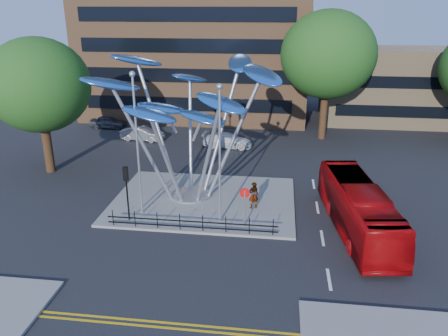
# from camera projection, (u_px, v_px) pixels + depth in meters

# --- Properties ---
(ground) EXTENTS (120.00, 120.00, 0.00)m
(ground) POSITION_uv_depth(u_px,v_px,m) (203.00, 249.00, 23.66)
(ground) COLOR black
(ground) RESTS_ON ground
(traffic_island) EXTENTS (12.00, 9.00, 0.15)m
(traffic_island) POSITION_uv_depth(u_px,v_px,m) (204.00, 200.00, 29.32)
(traffic_island) COLOR slate
(traffic_island) RESTS_ON ground
(double_yellow_near) EXTENTS (40.00, 0.12, 0.01)m
(double_yellow_near) POSITION_uv_depth(u_px,v_px,m) (178.00, 324.00, 18.09)
(double_yellow_near) COLOR gold
(double_yellow_near) RESTS_ON ground
(double_yellow_far) EXTENTS (40.00, 0.12, 0.01)m
(double_yellow_far) POSITION_uv_depth(u_px,v_px,m) (177.00, 329.00, 17.81)
(double_yellow_far) COLOR gold
(double_yellow_far) RESTS_ON ground
(low_building_near) EXTENTS (15.00, 8.00, 8.00)m
(low_building_near) POSITION_uv_depth(u_px,v_px,m) (392.00, 86.00, 48.18)
(low_building_near) COLOR tan
(low_building_near) RESTS_ON ground
(tree_right) EXTENTS (8.80, 8.80, 12.11)m
(tree_right) POSITION_uv_depth(u_px,v_px,m) (328.00, 55.00, 40.29)
(tree_right) COLOR black
(tree_right) RESTS_ON ground
(tree_left) EXTENTS (7.60, 7.60, 10.32)m
(tree_left) POSITION_uv_depth(u_px,v_px,m) (39.00, 85.00, 32.23)
(tree_left) COLOR black
(tree_left) RESTS_ON ground
(leaf_sculpture) EXTENTS (12.72, 9.54, 9.51)m
(leaf_sculpture) POSITION_uv_depth(u_px,v_px,m) (188.00, 98.00, 27.69)
(leaf_sculpture) COLOR #9EA0A5
(leaf_sculpture) RESTS_ON traffic_island
(street_lamp_left) EXTENTS (0.36, 0.36, 8.80)m
(street_lamp_left) POSITION_uv_depth(u_px,v_px,m) (137.00, 133.00, 25.56)
(street_lamp_left) COLOR #9EA0A5
(street_lamp_left) RESTS_ON traffic_island
(street_lamp_right) EXTENTS (0.36, 0.36, 8.30)m
(street_lamp_right) POSITION_uv_depth(u_px,v_px,m) (220.00, 143.00, 24.59)
(street_lamp_right) COLOR #9EA0A5
(street_lamp_right) RESTS_ON traffic_island
(traffic_light_island) EXTENTS (0.28, 0.18, 3.42)m
(traffic_light_island) POSITION_uv_depth(u_px,v_px,m) (126.00, 182.00, 25.66)
(traffic_light_island) COLOR black
(traffic_light_island) RESTS_ON traffic_island
(no_entry_sign_island) EXTENTS (0.60, 0.10, 2.45)m
(no_entry_sign_island) POSITION_uv_depth(u_px,v_px,m) (245.00, 201.00, 25.12)
(no_entry_sign_island) COLOR #9EA0A5
(no_entry_sign_island) RESTS_ON traffic_island
(pedestrian_railing_front) EXTENTS (10.00, 0.06, 1.00)m
(pedestrian_railing_front) POSITION_uv_depth(u_px,v_px,m) (191.00, 224.00, 25.16)
(pedestrian_railing_front) COLOR black
(pedestrian_railing_front) RESTS_ON traffic_island
(red_bus) EXTENTS (3.75, 10.49, 2.86)m
(red_bus) POSITION_uv_depth(u_px,v_px,m) (358.00, 208.00, 25.11)
(red_bus) COLOR #A1070A
(red_bus) RESTS_ON ground
(pedestrian) EXTENTS (0.77, 0.64, 1.79)m
(pedestrian) POSITION_uv_depth(u_px,v_px,m) (254.00, 195.00, 27.73)
(pedestrian) COLOR gray
(pedestrian) RESTS_ON traffic_island
(parked_car_left) EXTENTS (3.86, 1.56, 1.31)m
(parked_car_left) POSITION_uv_depth(u_px,v_px,m) (108.00, 122.00, 46.40)
(parked_car_left) COLOR #404248
(parked_car_left) RESTS_ON ground
(parked_car_mid) EXTENTS (4.30, 1.96, 1.37)m
(parked_car_mid) POSITION_uv_depth(u_px,v_px,m) (142.00, 134.00, 42.22)
(parked_car_mid) COLOR #94979B
(parked_car_mid) RESTS_ON ground
(parked_car_right) EXTENTS (4.65, 2.14, 1.32)m
(parked_car_right) POSITION_uv_depth(u_px,v_px,m) (228.00, 140.00, 40.24)
(parked_car_right) COLOR silver
(parked_car_right) RESTS_ON ground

